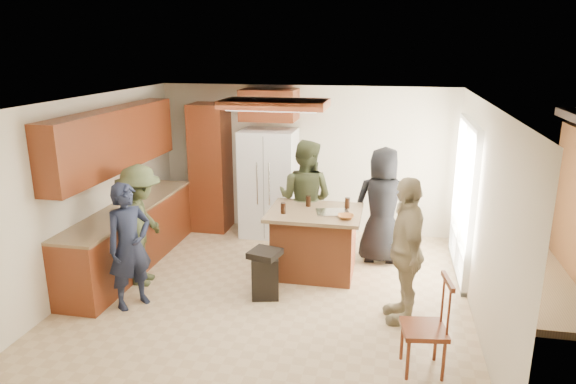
% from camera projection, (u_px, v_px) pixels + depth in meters
% --- Properties ---
extents(person_front_left, '(0.67, 0.71, 1.58)m').
position_uv_depth(person_front_left, '(130.00, 246.00, 6.22)').
color(person_front_left, '#171C2F').
rests_on(person_front_left, ground).
extents(person_behind_left, '(0.98, 0.73, 1.80)m').
position_uv_depth(person_behind_left, '(305.00, 199.00, 7.74)').
color(person_behind_left, '#2F361F').
rests_on(person_behind_left, ground).
extents(person_behind_right, '(0.85, 0.56, 1.74)m').
position_uv_depth(person_behind_right, '(383.00, 206.00, 7.52)').
color(person_behind_right, black).
rests_on(person_behind_right, ground).
extents(person_side_right, '(0.67, 1.09, 1.74)m').
position_uv_depth(person_side_right, '(406.00, 250.00, 5.88)').
color(person_side_right, tan).
rests_on(person_side_right, ground).
extents(person_counter, '(0.62, 1.12, 1.64)m').
position_uv_depth(person_counter, '(141.00, 225.00, 6.83)').
color(person_counter, '#3A4327').
rests_on(person_counter, ground).
extents(left_cabinetry, '(0.64, 3.00, 2.30)m').
position_uv_depth(left_cabinetry, '(125.00, 204.00, 7.31)').
color(left_cabinetry, maroon).
rests_on(left_cabinetry, ground).
extents(back_wall_units, '(1.80, 0.60, 2.45)m').
position_uv_depth(back_wall_units, '(225.00, 152.00, 8.72)').
color(back_wall_units, maroon).
rests_on(back_wall_units, ground).
extents(refrigerator, '(0.90, 0.76, 1.80)m').
position_uv_depth(refrigerator, '(269.00, 183.00, 8.62)').
color(refrigerator, white).
rests_on(refrigerator, ground).
extents(kitchen_island, '(1.28, 1.03, 0.93)m').
position_uv_depth(kitchen_island, '(314.00, 242.00, 7.21)').
color(kitchen_island, '#994A27').
rests_on(kitchen_island, ground).
extents(island_items, '(1.01, 0.63, 0.15)m').
position_uv_depth(island_items, '(331.00, 211.00, 6.95)').
color(island_items, silver).
rests_on(island_items, kitchen_island).
extents(trash_bin, '(0.44, 0.44, 0.63)m').
position_uv_depth(trash_bin, '(265.00, 273.00, 6.57)').
color(trash_bin, black).
rests_on(trash_bin, ground).
extents(spindle_chair, '(0.48, 0.48, 0.99)m').
position_uv_depth(spindle_chair, '(426.00, 329.00, 5.02)').
color(spindle_chair, maroon).
rests_on(spindle_chair, ground).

